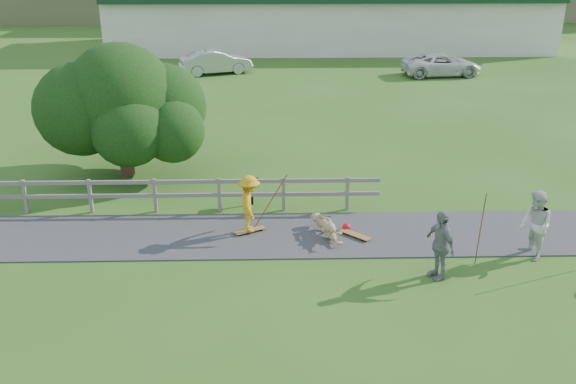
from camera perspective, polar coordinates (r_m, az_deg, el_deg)
The scene contains 17 objects.
ground at distance 17.25m, azimuth -0.20°, elevation -6.04°, with size 260.00×260.00×0.00m, color #315618.
path at distance 18.58m, azimuth -0.30°, elevation -3.82°, with size 34.00×3.00×0.04m, color #343436.
fence at distance 20.40m, azimuth -13.49°, elevation 0.13°, with size 15.05×0.10×1.10m.
strip_mall at distance 50.65m, azimuth 3.59°, elevation 15.68°, with size 32.50×10.75×5.10m.
skater_rider at distance 18.39m, azimuth -3.43°, elevation -1.33°, with size 1.08×0.62×1.68m, color orange.
skater_fallen at distance 18.42m, azimuth 3.49°, elevation -3.12°, with size 1.67×0.40×0.61m, color tan.
spectator_a at distance 18.19m, azimuth 21.13°, elevation -2.79°, with size 0.92×0.71×1.89m, color silver.
spectator_b at distance 16.46m, azimuth 13.37°, elevation -4.57°, with size 1.07×0.45×1.83m, color gray.
car_silver at distance 40.77m, azimuth -6.47°, elevation 11.42°, with size 1.54×4.42×1.46m, color #B8B9C1.
car_white at distance 41.03m, azimuth 13.49°, elevation 10.95°, with size 2.23×4.83×1.34m, color silver.
tree at distance 23.34m, azimuth -14.47°, elevation 6.15°, with size 6.13×6.13×4.03m, color black, non-canonical shape.
bbq at distance 20.52m, azimuth -3.22°, elevation 0.00°, with size 0.40×0.31×0.88m, color black, non-canonical shape.
longboard_rider at distance 18.72m, azimuth -3.38°, elevation -3.55°, with size 0.94×0.23×0.10m, color olive, non-canonical shape.
longboard_fallen at distance 18.52m, azimuth 5.97°, elevation -3.91°, with size 1.00×0.24×0.11m, color olive, non-canonical shape.
helmet at distance 18.87m, azimuth 5.21°, elevation -3.14°, with size 0.25×0.25×0.25m, color red.
pole_rider at distance 18.70m, azimuth -1.57°, elevation -0.48°, with size 0.03×0.03×1.93m, color brown.
pole_spec_left at distance 17.34m, azimuth 16.74°, elevation -3.18°, with size 0.03×0.03×2.01m, color brown.
Camera 1 is at (-0.33, -15.23, 8.11)m, focal length 40.00 mm.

